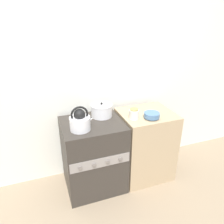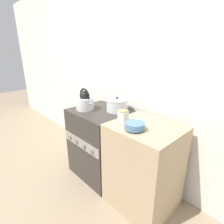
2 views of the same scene
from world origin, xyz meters
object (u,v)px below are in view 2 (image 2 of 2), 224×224
at_px(cooking_pot, 117,105).
at_px(storage_jar, 123,116).
at_px(stove, 101,143).
at_px(kettle, 85,102).
at_px(enamel_bowl, 135,126).

relative_size(cooking_pot, storage_jar, 2.13).
distance_m(stove, cooking_pot, 0.53).
distance_m(kettle, cooking_pot, 0.37).
bearing_deg(cooking_pot, enamel_bowl, -29.77).
xyz_separation_m(stove, enamel_bowl, (0.63, -0.15, 0.47)).
bearing_deg(cooking_pot, storage_jar, -36.15).
bearing_deg(kettle, stove, 34.96).
bearing_deg(storage_jar, enamel_bowl, -17.62).
bearing_deg(cooking_pot, stove, -139.48).
relative_size(enamel_bowl, storage_jar, 1.49).
height_order(cooking_pot, storage_jar, cooking_pot).
bearing_deg(enamel_bowl, cooking_pot, 150.23).
bearing_deg(kettle, enamel_bowl, -3.54).
bearing_deg(stove, storage_jar, -11.54).
bearing_deg(stove, cooking_pot, 40.52).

